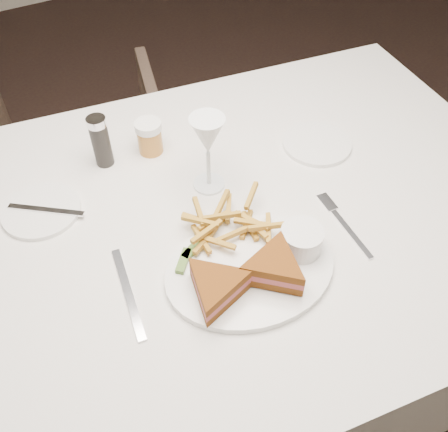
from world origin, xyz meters
name	(u,v)px	position (x,y,z in m)	size (l,w,h in m)	color
ground	(208,273)	(0.00, 0.00, 0.00)	(5.00, 5.00, 0.00)	black
table	(215,313)	(-0.17, -0.36, 0.38)	(1.41, 0.94, 0.75)	silver
chair_far	(82,155)	(-0.25, 0.49, 0.31)	(0.60, 0.56, 0.62)	#45342A
table_setting	(225,223)	(-0.17, -0.42, 0.79)	(0.78, 0.63, 0.18)	white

